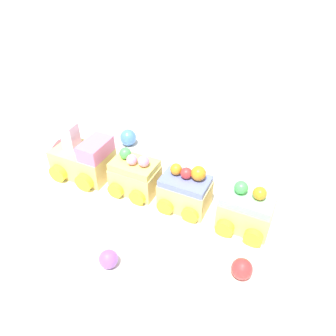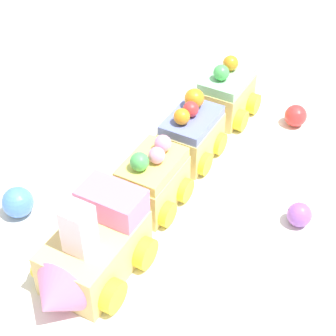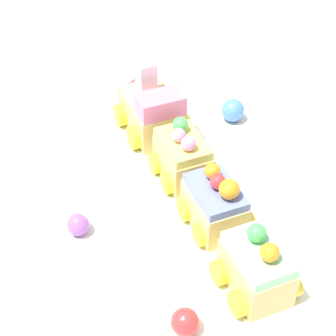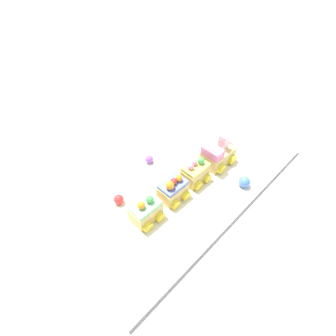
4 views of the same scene
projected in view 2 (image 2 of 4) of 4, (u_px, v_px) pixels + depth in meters
ground_plane at (184, 207)px, 0.57m from camera, size 10.00×10.00×0.00m
display_board at (184, 203)px, 0.57m from camera, size 0.67×0.35×0.01m
cake_train_locomotive at (90, 254)px, 0.47m from camera, size 0.12×0.08×0.09m
cake_car_lemon at (152, 181)px, 0.54m from camera, size 0.07×0.07×0.07m
cake_car_blueberry at (191, 135)px, 0.60m from camera, size 0.07×0.07×0.07m
cake_car_mint at (226, 95)px, 0.66m from camera, size 0.07×0.07×0.07m
gumball_red at (296, 116)px, 0.65m from camera, size 0.03×0.03×0.03m
gumball_blue at (18, 202)px, 0.54m from camera, size 0.03×0.03×0.03m
gumball_purple at (299, 215)px, 0.53m from camera, size 0.02×0.02×0.02m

